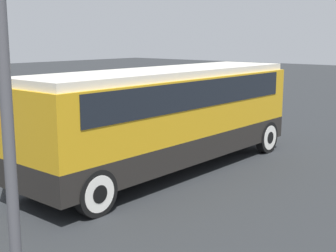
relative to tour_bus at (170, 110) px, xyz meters
name	(u,v)px	position (x,y,z in m)	size (l,w,h in m)	color
ground_plane	(168,171)	(-0.10, 0.00, -1.94)	(120.00, 120.00, 0.00)	#26282B
tour_bus	(170,110)	(0.00, 0.00, 0.00)	(10.21, 2.69, 3.21)	black
parked_car_mid	(66,119)	(1.22, 6.90, -1.22)	(4.61, 1.81, 1.46)	black
lamp_post	(5,90)	(-7.78, -3.81, 1.55)	(0.44, 0.44, 5.26)	#515156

